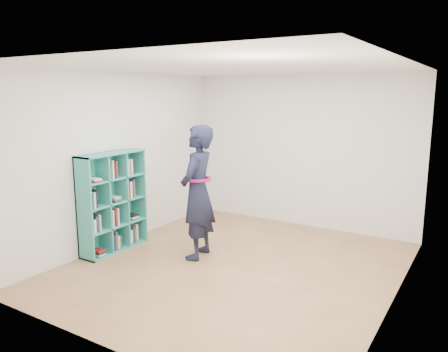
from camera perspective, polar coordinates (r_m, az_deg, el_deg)
The scene contains 9 objects.
floor at distance 5.95m, azimuth 1.38°, elevation -11.70°, with size 4.50×4.50×0.00m, color brown.
ceiling at distance 5.52m, azimuth 1.51°, elevation 14.15°, with size 4.50×4.50×0.00m, color white.
wall_left at distance 6.81m, azimuth -13.26°, elevation 2.23°, with size 0.02×4.50×2.60m, color silver.
wall_right at distance 4.91m, azimuth 22.02°, elevation -1.45°, with size 0.02×4.50×2.60m, color silver.
wall_back at distance 7.60m, azimuth 10.06°, elevation 3.21°, with size 4.00×0.02×2.60m, color silver.
wall_front at distance 3.86m, azimuth -15.71°, elevation -4.22°, with size 4.00×0.02×2.60m, color silver.
bookshelf at distance 6.56m, azimuth -14.48°, elevation -3.41°, with size 0.32×1.08×1.45m.
person at distance 6.02m, azimuth -3.46°, elevation -2.13°, with size 0.58×0.76×1.86m.
smartphone at distance 6.12m, azimuth -4.46°, elevation -0.77°, with size 0.04×0.08×0.12m.
Camera 1 is at (2.78, -4.75, 2.27)m, focal length 35.00 mm.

